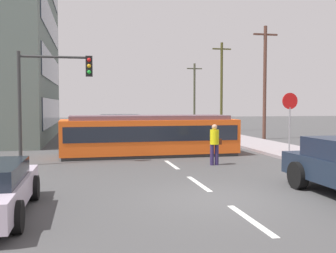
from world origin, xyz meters
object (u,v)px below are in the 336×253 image
object	(u,v)px
pedestrian_crossing	(215,142)
utility_pole_far	(222,85)
utility_pole_mid	(265,80)
streetcar_tram	(149,135)
utility_pole_distant	(194,93)
city_bus	(122,127)
traffic_light_mast	(51,85)
stop_sign	(290,111)

from	to	relation	value
pedestrian_crossing	utility_pole_far	world-z (taller)	utility_pole_far
utility_pole_mid	utility_pole_far	xyz separation A→B (m)	(-0.02, 9.21, 0.12)
streetcar_tram	utility_pole_distant	world-z (taller)	utility_pole_distant
pedestrian_crossing	utility_pole_distant	xyz separation A→B (m)	(7.21, 29.29, 2.86)
utility_pole_mid	utility_pole_far	bearing A→B (deg)	90.14
streetcar_tram	city_bus	size ratio (longest dim) A/B	1.57
traffic_light_mast	utility_pole_far	size ratio (longest dim) A/B	0.56
utility_pole_mid	utility_pole_distant	xyz separation A→B (m)	(-0.17, 18.23, -0.40)
city_bus	utility_pole_far	world-z (taller)	utility_pole_far
stop_sign	utility_pole_mid	size ratio (longest dim) A/B	0.36
streetcar_tram	utility_pole_distant	xyz separation A→B (m)	(9.34, 25.71, 2.80)
utility_pole_mid	utility_pole_far	distance (m)	9.21
utility_pole_mid	utility_pole_distant	size ratio (longest dim) A/B	1.11
pedestrian_crossing	traffic_light_mast	world-z (taller)	traffic_light_mast
pedestrian_crossing	utility_pole_distant	size ratio (longest dim) A/B	0.23
pedestrian_crossing	city_bus	bearing A→B (deg)	106.39
city_bus	traffic_light_mast	size ratio (longest dim) A/B	1.17
city_bus	utility_pole_distant	xyz separation A→B (m)	(10.12, 19.39, 2.77)
city_bus	streetcar_tram	bearing A→B (deg)	-82.93
streetcar_tram	traffic_light_mast	world-z (taller)	traffic_light_mast
pedestrian_crossing	streetcar_tram	bearing A→B (deg)	120.70
stop_sign	utility_pole_distant	xyz separation A→B (m)	(3.04, 27.74, 1.61)
stop_sign	utility_pole_distant	size ratio (longest dim) A/B	0.40
stop_sign	utility_pole_far	xyz separation A→B (m)	(3.19, 18.72, 2.13)
stop_sign	traffic_light_mast	xyz separation A→B (m)	(-10.69, -0.10, 1.07)
pedestrian_crossing	utility_pole_mid	distance (m)	13.69
stop_sign	utility_pole_far	bearing A→B (deg)	80.32
pedestrian_crossing	stop_sign	bearing A→B (deg)	20.38
pedestrian_crossing	utility_pole_mid	xyz separation A→B (m)	(7.38, 11.06, 3.26)
utility_pole_far	utility_pole_distant	world-z (taller)	utility_pole_far
utility_pole_far	streetcar_tram	bearing A→B (deg)	-119.62
streetcar_tram	utility_pole_mid	xyz separation A→B (m)	(9.51, 7.48, 3.20)
utility_pole_distant	pedestrian_crossing	bearing A→B (deg)	-103.83
streetcar_tram	utility_pole_far	world-z (taller)	utility_pole_far
city_bus	utility_pole_distant	distance (m)	22.05
pedestrian_crossing	traffic_light_mast	size ratio (longest dim) A/B	0.36
streetcar_tram	utility_pole_far	xyz separation A→B (m)	(9.49, 16.69, 3.32)
streetcar_tram	utility_pole_distant	size ratio (longest dim) A/B	1.17
utility_pole_distant	traffic_light_mast	bearing A→B (deg)	-116.25
traffic_light_mast	streetcar_tram	bearing A→B (deg)	25.91
traffic_light_mast	city_bus	bearing A→B (deg)	66.84
streetcar_tram	traffic_light_mast	distance (m)	5.38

